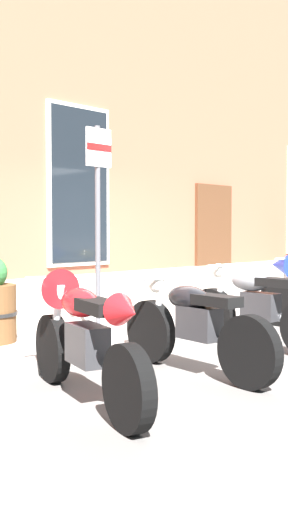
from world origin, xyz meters
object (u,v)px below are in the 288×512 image
parking_sign (98,202)px  motorcycle_grey_naked (256,308)px  motorcycle_black_naked (194,326)px  motorcycle_red_sport (81,332)px

parking_sign → motorcycle_grey_naked: bearing=-42.7°
motorcycle_black_naked → parking_sign: parking_sign is taller
motorcycle_black_naked → parking_sign: bearing=87.2°
motorcycle_red_sport → motorcycle_grey_naked: (2.79, 0.15, -0.09)m
motorcycle_red_sport → motorcycle_black_naked: (1.34, -0.10, -0.10)m
motorcycle_grey_naked → parking_sign: (-1.37, 1.26, 1.24)m
motorcycle_red_sport → motorcycle_grey_naked: 2.79m
motorcycle_black_naked → motorcycle_grey_naked: size_ratio=0.98×
motorcycle_red_sport → parking_sign: size_ratio=0.85×
motorcycle_red_sport → parking_sign: parking_sign is taller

